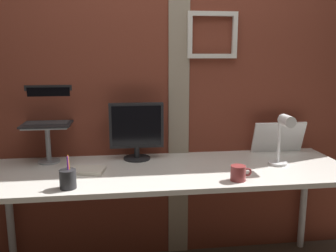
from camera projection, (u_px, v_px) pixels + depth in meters
The scene contains 10 objects.
brick_wall_back at pixel (163, 82), 2.53m from camera, with size 3.68×0.16×2.55m.
desk at pixel (170, 179), 2.24m from camera, with size 2.25×0.72×0.77m.
monitor at pixel (137, 129), 2.39m from camera, with size 0.36×0.18×0.38m.
laptop_stand at pixel (48, 138), 2.33m from camera, with size 0.28×0.22×0.25m.
laptop at pixel (48, 113), 2.36m from camera, with size 0.31×0.27×0.25m.
whiteboard_panel at pixel (278, 137), 2.57m from camera, with size 0.38×0.02×0.23m, color white.
desk_lamp at pixel (283, 135), 2.22m from camera, with size 0.12×0.20×0.34m.
pen_cup at pixel (68, 179), 1.89m from camera, with size 0.09×0.09×0.18m.
coffee_mug at pixel (238, 173), 2.01m from camera, with size 0.12×0.09×0.09m.
paper_clutter_stack at pixel (87, 170), 2.16m from camera, with size 0.20×0.14×0.02m, color silver.
Camera 1 is at (-0.30, -2.08, 1.46)m, focal length 38.46 mm.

